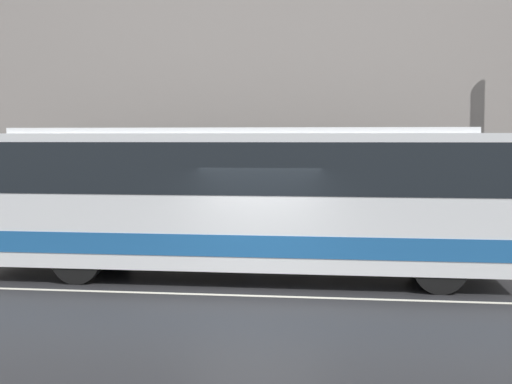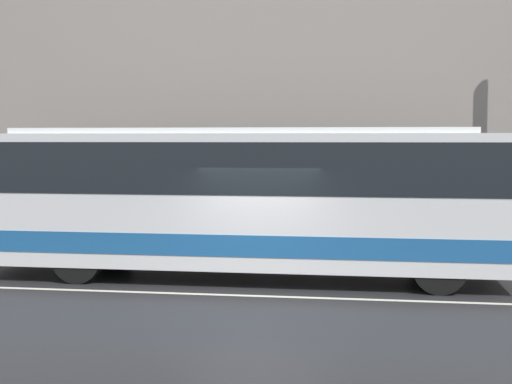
{
  "view_description": "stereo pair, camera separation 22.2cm",
  "coord_description": "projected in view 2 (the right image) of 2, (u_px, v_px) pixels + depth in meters",
  "views": [
    {
      "loc": [
        1.82,
        -13.67,
        3.09
      ],
      "look_at": [
        -0.23,
        1.8,
        1.91
      ],
      "focal_mm": 50.0,
      "sensor_mm": 36.0,
      "label": 1
    },
    {
      "loc": [
        2.04,
        -13.64,
        3.09
      ],
      "look_at": [
        -0.23,
        1.8,
        1.91
      ],
      "focal_mm": 50.0,
      "sensor_mm": 36.0,
      "label": 2
    }
  ],
  "objects": [
    {
      "name": "pedestrian_waiting",
      "position": [
        255.0,
        217.0,
        19.32
      ],
      "size": [
        0.36,
        0.36,
        1.68
      ],
      "color": "#333338",
      "rests_on": "sidewalk"
    },
    {
      "name": "building_facade",
      "position": [
        289.0,
        26.0,
        19.91
      ],
      "size": [
        60.0,
        0.35,
        12.85
      ],
      "color": "gray",
      "rests_on": "ground_plane"
    },
    {
      "name": "transit_bus",
      "position": [
        242.0,
        194.0,
        15.7
      ],
      "size": [
        11.55,
        2.55,
        3.31
      ],
      "color": "white",
      "rests_on": "ground_plane"
    },
    {
      "name": "ground_plane",
      "position": [
        254.0,
        296.0,
        13.99
      ],
      "size": [
        60.0,
        60.0,
        0.0
      ],
      "primitive_type": "plane",
      "color": "#262628"
    },
    {
      "name": "lane_stripe",
      "position": [
        254.0,
        296.0,
        13.99
      ],
      "size": [
        54.0,
        0.14,
        0.01
      ],
      "color": "beige",
      "rests_on": "ground_plane"
    },
    {
      "name": "sidewalk",
      "position": [
        283.0,
        251.0,
        19.08
      ],
      "size": [
        60.0,
        2.33,
        0.17
      ],
      "color": "#A09E99",
      "rests_on": "ground_plane"
    }
  ]
}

